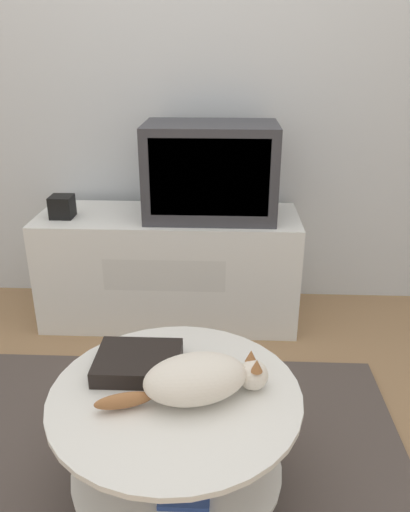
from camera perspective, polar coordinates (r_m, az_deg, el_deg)
The scene contains 9 objects.
ground_plane at distance 1.90m, azimuth -5.09°, elevation -24.02°, with size 12.00×12.00×0.00m, color #93704C.
wall_back at distance 2.74m, azimuth -1.99°, elevation 21.16°, with size 8.00×0.05×2.60m.
rug at distance 1.89m, azimuth -5.10°, elevation -23.82°, with size 1.77×1.38×0.02m.
tv_stand at distance 2.67m, azimuth -4.07°, elevation -1.28°, with size 1.33×0.47×0.59m.
tv at distance 2.47m, azimuth 0.65°, elevation 9.67°, with size 0.64×0.38×0.46m.
speaker at distance 2.60m, azimuth -16.02°, elevation 5.44°, with size 0.11×0.11×0.11m.
coffee_table at distance 1.64m, azimuth -3.30°, elevation -19.16°, with size 0.76×0.76×0.41m.
dvd_box at distance 1.63m, azimuth -7.63°, elevation -11.96°, with size 0.27×0.21×0.05m.
cat at distance 1.49m, azimuth -0.72°, elevation -13.85°, with size 0.50×0.27×0.13m.
Camera 1 is at (0.21, -1.28, 1.39)m, focal length 35.00 mm.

